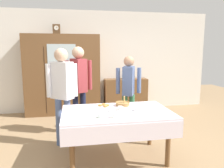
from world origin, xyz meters
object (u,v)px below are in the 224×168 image
object	(u,v)px
tea_cup_near_right	(111,110)
person_behind_table_left	(79,81)
tea_cup_back_edge	(136,109)
bookshelf_low	(126,94)
book_stack	(126,77)
bread_basket	(123,104)
wall_cabinet	(63,75)
spoon_far_left	(165,112)
mantel_clock	(56,29)
person_behind_table_right	(62,87)
pastry_plate	(104,106)
spoon_back_edge	(89,116)
tea_cup_center	(120,108)
tea_cup_far_right	(100,116)
tea_cup_far_left	(115,116)
dining_table	(117,118)
person_by_cabinet	(129,86)

from	to	relation	value
tea_cup_near_right	person_behind_table_left	bearing A→B (deg)	110.75
tea_cup_back_edge	tea_cup_near_right	xyz separation A→B (m)	(-0.37, 0.03, -0.00)
tea_cup_near_right	person_behind_table_left	distance (m)	1.28
bookshelf_low	person_behind_table_left	bearing A→B (deg)	-131.86
book_stack	bread_basket	size ratio (longest dim) A/B	0.89
wall_cabinet	spoon_far_left	distance (m)	3.20
mantel_clock	person_behind_table_right	world-z (taller)	mantel_clock
pastry_plate	spoon_far_left	bearing A→B (deg)	-29.31
spoon_back_edge	person_behind_table_right	distance (m)	0.96
tea_cup_back_edge	pastry_plate	bearing A→B (deg)	143.93
wall_cabinet	tea_cup_back_edge	distance (m)	2.88
bookshelf_low	tea_cup_center	size ratio (longest dim) A/B	9.09
mantel_clock	tea_cup_center	xyz separation A→B (m)	(1.08, -2.52, -1.39)
book_stack	bread_basket	distance (m)	2.40
wall_cabinet	spoon_back_edge	xyz separation A→B (m)	(0.46, -2.75, -0.27)
mantel_clock	tea_cup_far_right	bearing A→B (deg)	-75.59
wall_cabinet	mantel_clock	xyz separation A→B (m)	(-0.11, -0.00, 1.15)
book_stack	tea_cup_far_left	size ratio (longest dim) A/B	1.64
spoon_back_edge	book_stack	bearing A→B (deg)	66.45
tea_cup_near_right	mantel_clock	bearing A→B (deg)	109.75
wall_cabinet	person_behind_table_right	world-z (taller)	wall_cabinet
bookshelf_low	tea_cup_near_right	world-z (taller)	bookshelf_low
dining_table	mantel_clock	xyz separation A→B (m)	(-1.01, 2.59, 1.52)
dining_table	spoon_back_edge	size ratio (longest dim) A/B	13.64
tea_cup_center	tea_cup_back_edge	size ratio (longest dim) A/B	1.00
wall_cabinet	tea_cup_back_edge	world-z (taller)	wall_cabinet
pastry_plate	person_behind_table_left	bearing A→B (deg)	113.07
bread_basket	person_by_cabinet	size ratio (longest dim) A/B	0.16
tea_cup_back_edge	tea_cup_near_right	bearing A→B (deg)	175.00
book_stack	tea_cup_far_right	world-z (taller)	book_stack
spoon_far_left	person_behind_table_left	distance (m)	1.84
spoon_far_left	person_by_cabinet	xyz separation A→B (m)	(-0.22, 1.29, 0.18)
person_behind_table_left	tea_cup_back_edge	bearing A→B (deg)	-55.72
book_stack	person_behind_table_right	size ratio (longest dim) A/B	0.13
tea_cup_center	book_stack	bearing A→B (deg)	74.32
mantel_clock	spoon_back_edge	size ratio (longest dim) A/B	2.02
bookshelf_low	person_behind_table_right	world-z (taller)	person_behind_table_right
wall_cabinet	person_behind_table_left	size ratio (longest dim) A/B	1.19
tea_cup_near_right	tea_cup_far_right	world-z (taller)	same
book_stack	spoon_back_edge	distance (m)	3.06
bookshelf_low	pastry_plate	world-z (taller)	bookshelf_low
bookshelf_low	wall_cabinet	bearing A→B (deg)	-178.28
tea_cup_far_right	mantel_clock	bearing A→B (deg)	104.41
tea_cup_near_right	tea_cup_far_right	xyz separation A→B (m)	(-0.19, -0.27, 0.00)
pastry_plate	tea_cup_center	bearing A→B (deg)	-46.50
dining_table	bread_basket	xyz separation A→B (m)	(0.16, 0.33, 0.14)
book_stack	person_behind_table_right	distance (m)	2.54
dining_table	person_behind_table_right	size ratio (longest dim) A/B	0.96
dining_table	tea_cup_center	distance (m)	0.16
mantel_clock	pastry_plate	size ratio (longest dim) A/B	0.86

